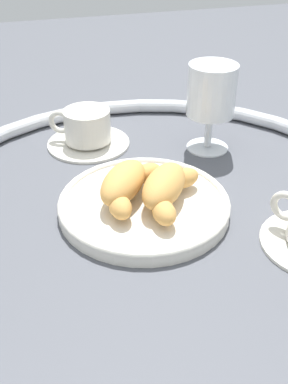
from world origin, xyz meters
name	(u,v)px	position (x,y,z in m)	size (l,w,h in m)	color
ground_plane	(157,213)	(0.00, 0.00, 0.00)	(2.20, 2.20, 0.00)	#4C4F56
table_chrome_rim	(158,205)	(0.00, 0.00, 0.01)	(0.69, 0.69, 0.02)	silver
pastry_plate	(144,204)	(-0.01, -0.02, 0.01)	(0.23, 0.23, 0.02)	silver
croissant_large	(126,184)	(-0.02, -0.04, 0.04)	(0.12, 0.11, 0.04)	#D6994C
croissant_small	(167,189)	(0.01, 0.01, 0.04)	(0.12, 0.11, 0.04)	#D6994C
coffee_cup_near	(87,130)	(-0.22, -0.05, 0.03)	(0.14, 0.14, 0.06)	silver
juice_glass_left	(211,95)	(-0.15, 0.13, 0.09)	(0.08, 0.08, 0.14)	white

